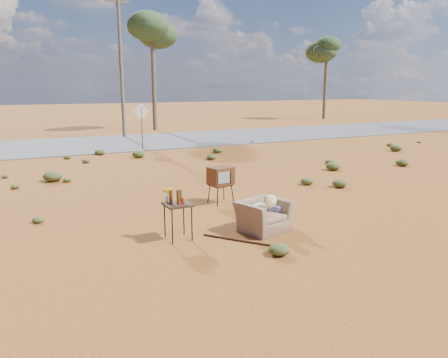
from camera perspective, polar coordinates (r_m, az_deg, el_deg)
name	(u,v)px	position (r m, az deg, el deg)	size (l,w,h in m)	color
ground	(234,226)	(9.43, 1.26, -6.10)	(140.00, 140.00, 0.00)	#98521E
highway	(98,144)	(23.48, -16.14, 4.43)	(140.00, 7.00, 0.04)	#565659
armchair	(265,211)	(9.09, 5.41, -4.22)	(1.24, 0.99, 0.85)	brown
tv_unit	(221,176)	(11.05, -0.42, 0.35)	(0.66, 0.57, 0.94)	black
side_table	(175,202)	(8.46, -6.36, -3.00)	(0.52, 0.52, 1.02)	#342013
rusty_bar	(242,241)	(8.47, 2.42, -8.07)	(0.04, 0.04, 1.69)	#461F12
road_sign	(142,118)	(20.76, -10.71, 7.87)	(0.78, 0.06, 2.19)	brown
eucalyptus_center	(152,32)	(30.54, -9.38, 18.45)	(3.20, 3.20, 7.60)	brown
eucalyptus_right	(327,52)	(41.40, 13.27, 15.88)	(3.20, 3.20, 7.10)	brown
utility_pole_center	(121,64)	(26.19, -13.30, 14.37)	(1.40, 0.20, 8.00)	brown
scrub_patch	(139,183)	(13.08, -11.04, -0.53)	(17.49, 8.07, 0.33)	#4E5424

